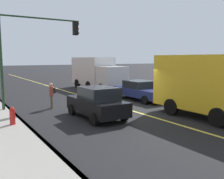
# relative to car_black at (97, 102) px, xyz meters

# --- Properties ---
(ground) EXTENTS (200.00, 200.00, 0.00)m
(ground) POSITION_rel_car_black_xyz_m (0.80, -2.60, -0.83)
(ground) COLOR black
(curb_edge) EXTENTS (80.00, 0.16, 0.15)m
(curb_edge) POSITION_rel_car_black_xyz_m (0.80, 3.59, -0.75)
(curb_edge) COLOR slate
(curb_edge) RESTS_ON ground
(lane_stripe_center) EXTENTS (80.00, 0.16, 0.01)m
(lane_stripe_center) POSITION_rel_car_black_xyz_m (0.80, -2.60, -0.82)
(lane_stripe_center) COLOR #D8CC4C
(lane_stripe_center) RESTS_ON ground
(car_black) EXTENTS (3.97, 1.91, 1.66)m
(car_black) POSITION_rel_car_black_xyz_m (0.00, 0.00, 0.00)
(car_black) COLOR black
(car_black) RESTS_ON ground
(car_navy) EXTENTS (4.72, 2.12, 1.43)m
(car_navy) POSITION_rel_car_black_xyz_m (3.23, -5.55, -0.10)
(car_navy) COLOR navy
(car_navy) RESTS_ON ground
(truck_yellow) EXTENTS (8.26, 2.54, 3.30)m
(truck_yellow) POSITION_rel_car_black_xyz_m (-3.83, -4.94, 0.90)
(truck_yellow) COLOR silver
(truck_yellow) RESTS_ON ground
(truck_white) EXTENTS (7.56, 2.49, 3.21)m
(truck_white) POSITION_rel_car_black_xyz_m (10.73, -5.84, 0.87)
(truck_white) COLOR silver
(truck_white) RESTS_ON ground
(pedestrian_with_backpack) EXTENTS (0.43, 0.43, 1.62)m
(pedestrian_with_backpack) POSITION_rel_car_black_xyz_m (3.66, 1.20, 0.11)
(pedestrian_with_backpack) COLOR brown
(pedestrian_with_backpack) RESTS_ON ground
(traffic_light_mast) EXTENTS (0.28, 4.99, 5.84)m
(traffic_light_mast) POSITION_rel_car_black_xyz_m (4.22, 2.01, 3.23)
(traffic_light_mast) COLOR #1E3823
(traffic_light_mast) RESTS_ON ground
(fire_hydrant) EXTENTS (0.24, 0.24, 0.94)m
(fire_hydrant) POSITION_rel_car_black_xyz_m (0.47, 4.11, -0.36)
(fire_hydrant) COLOR red
(fire_hydrant) RESTS_ON ground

